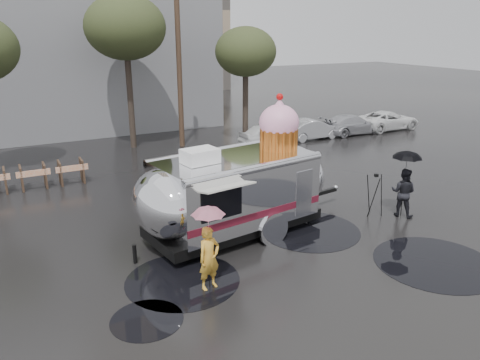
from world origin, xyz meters
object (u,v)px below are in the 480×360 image
airstream_trailer (237,187)px  person_left (209,258)px  person_right (403,192)px  tripod (375,191)px

airstream_trailer → person_left: bearing=-137.4°
airstream_trailer → person_right: size_ratio=4.72×
person_left → airstream_trailer: bearing=38.8°
airstream_trailer → tripod: size_ratio=5.36×
person_right → tripod: bearing=26.9°
airstream_trailer → person_right: 6.03m
airstream_trailer → tripod: bearing=-18.6°
tripod → person_right: bearing=-13.2°
person_right → tripod: size_ratio=1.14×
airstream_trailer → person_left: 3.55m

